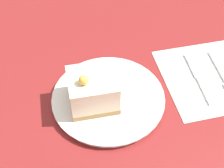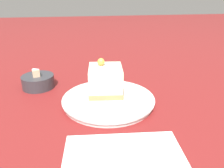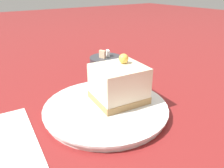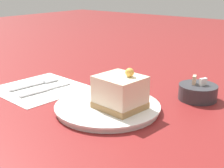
% 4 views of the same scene
% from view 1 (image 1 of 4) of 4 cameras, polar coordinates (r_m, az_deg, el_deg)
% --- Properties ---
extents(ground_plane, '(4.00, 4.00, 0.00)m').
position_cam_1_polar(ground_plane, '(0.69, -1.96, -2.39)').
color(ground_plane, maroon).
extents(plate, '(0.24, 0.24, 0.01)m').
position_cam_1_polar(plate, '(0.67, -0.68, -2.64)').
color(plate, silver).
rests_on(plate, ground_plane).
extents(cake_slice, '(0.11, 0.10, 0.09)m').
position_cam_1_polar(cake_slice, '(0.63, -3.54, -1.12)').
color(cake_slice, '#AD8451').
rests_on(cake_slice, plate).
extents(napkin, '(0.23, 0.24, 0.00)m').
position_cam_1_polar(napkin, '(0.76, 17.43, 1.31)').
color(napkin, white).
rests_on(napkin, ground_plane).
extents(fork, '(0.04, 0.16, 0.00)m').
position_cam_1_polar(fork, '(0.76, 19.86, 1.05)').
color(fork, silver).
rests_on(fork, napkin).
extents(knife, '(0.03, 0.16, 0.00)m').
position_cam_1_polar(knife, '(0.75, 15.06, 1.97)').
color(knife, silver).
rests_on(knife, napkin).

